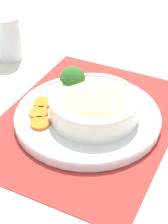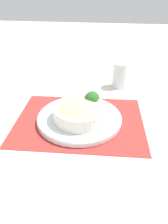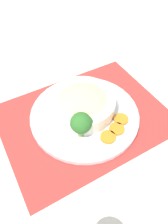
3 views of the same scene
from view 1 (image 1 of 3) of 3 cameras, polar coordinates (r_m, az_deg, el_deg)
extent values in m
plane|color=beige|center=(0.81, 0.55, -1.41)|extent=(4.00, 4.00, 0.00)
cube|color=#B2332D|center=(0.81, 0.55, -1.30)|extent=(0.49, 0.38, 0.00)
cylinder|color=silver|center=(0.81, 0.55, -0.74)|extent=(0.31, 0.31, 0.02)
torus|color=silver|center=(0.80, 0.55, -0.29)|extent=(0.31, 0.31, 0.01)
cylinder|color=silver|center=(0.78, 1.62, 0.86)|extent=(0.19, 0.19, 0.05)
torus|color=silver|center=(0.77, 1.64, 2.26)|extent=(0.19, 0.19, 0.01)
ellipsoid|color=beige|center=(0.78, 1.63, 1.55)|extent=(0.15, 0.15, 0.05)
cylinder|color=#759E51|center=(0.85, -1.71, 3.08)|extent=(0.02, 0.02, 0.03)
sphere|color=#2D6B28|center=(0.83, -1.75, 5.04)|extent=(0.06, 0.06, 0.06)
sphere|color=#2D6B28|center=(0.82, -2.72, 4.91)|extent=(0.03, 0.03, 0.03)
sphere|color=#2D6B28|center=(0.84, -0.94, 5.56)|extent=(0.02, 0.02, 0.02)
cylinder|color=orange|center=(0.83, -6.26, 1.40)|extent=(0.04, 0.04, 0.01)
cylinder|color=orange|center=(0.81, -6.93, -0.10)|extent=(0.04, 0.04, 0.01)
cylinder|color=orange|center=(0.78, -6.71, -1.72)|extent=(0.04, 0.04, 0.01)
cylinder|color=silver|center=(1.05, -11.55, 11.00)|extent=(0.07, 0.07, 0.12)
cylinder|color=silver|center=(1.06, -11.40, 9.95)|extent=(0.06, 0.06, 0.07)
camera|label=2|loc=(0.77, 61.57, 16.36)|focal=35.00mm
camera|label=3|loc=(1.00, -15.75, 35.58)|focal=35.00mm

